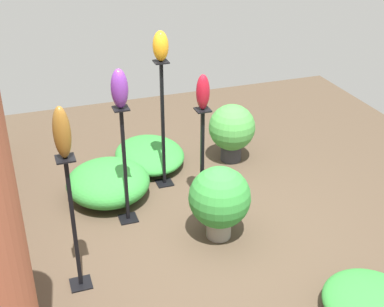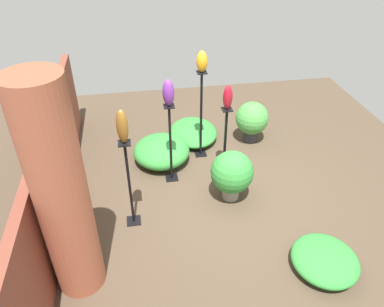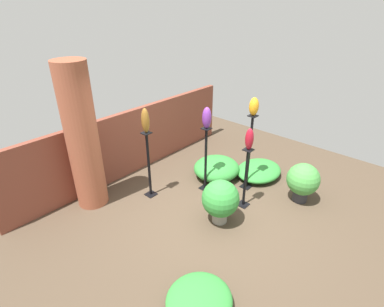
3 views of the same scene
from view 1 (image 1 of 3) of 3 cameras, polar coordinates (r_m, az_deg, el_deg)
name	(u,v)px [view 1 (image 1 of 3)]	position (r m, az deg, el deg)	size (l,w,h in m)	color
ground_plane	(189,237)	(5.75, -0.28, -8.91)	(8.00, 8.00, 0.00)	#4C3D2D
pedestal_violet	(125,171)	(5.74, -7.15, -1.85)	(0.20, 0.20, 1.35)	black
pedestal_ruby	(202,162)	(6.03, 1.10, -0.88)	(0.20, 0.20, 1.19)	black
pedestal_amber	(163,130)	(6.34, -3.12, 2.51)	(0.20, 0.20, 1.58)	black
pedestal_bronze	(74,230)	(4.90, -12.45, -7.99)	(0.20, 0.20, 1.36)	black
art_vase_violet	(119,89)	(5.34, -7.74, 6.88)	(0.17, 0.17, 0.41)	#6B2D8C
art_vase_ruby	(203,92)	(5.68, 1.17, 6.57)	(0.14, 0.15, 0.39)	maroon
art_vase_amber	(161,46)	(5.97, -3.37, 11.38)	(0.18, 0.18, 0.34)	orange
art_vase_bronze	(62,133)	(4.42, -13.71, 2.19)	(0.15, 0.14, 0.46)	brown
potted_plant_front_left	(220,199)	(5.52, 2.96, -4.86)	(0.65, 0.65, 0.81)	gray
potted_plant_mid_left	(232,129)	(7.03, 4.28, 2.62)	(0.61, 0.61, 0.79)	#2D2D33
foliage_bed_east	(108,182)	(6.37, -8.93, -3.04)	(1.01, 0.98, 0.42)	#338C38
foliage_bed_west	(150,154)	(7.08, -4.55, -0.11)	(1.09, 0.90, 0.27)	#338C38
foliage_bed_center	(371,303)	(5.05, 18.56, -14.90)	(0.87, 0.83, 0.27)	#338C38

